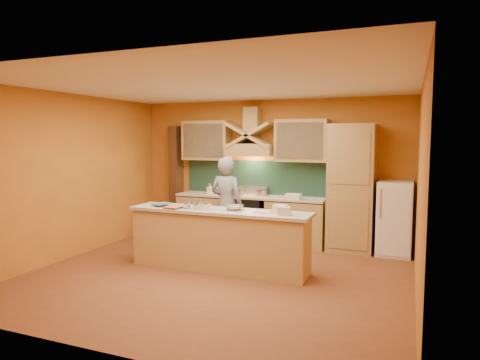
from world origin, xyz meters
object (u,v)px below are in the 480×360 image
at_px(stove, 250,219).
at_px(fridge, 394,218).
at_px(person, 227,205).
at_px(kitchen_scale, 207,207).
at_px(mixing_bowl, 234,208).

bearing_deg(stove, fridge, 0.00).
relative_size(fridge, person, 0.76).
bearing_deg(person, fridge, -156.62).
xyz_separation_m(fridge, person, (-2.81, -0.90, 0.21)).
relative_size(person, kitchen_scale, 13.76).
relative_size(stove, person, 0.52).
bearing_deg(person, stove, -91.28).
bearing_deg(kitchen_scale, mixing_bowl, 11.82).
distance_m(fridge, person, 2.96).
bearing_deg(fridge, kitchen_scale, -142.78).
bearing_deg(person, kitchen_scale, 103.59).
height_order(person, kitchen_scale, person).
height_order(fridge, mixing_bowl, fridge).
relative_size(fridge, kitchen_scale, 10.40).
bearing_deg(kitchen_scale, fridge, 24.68).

